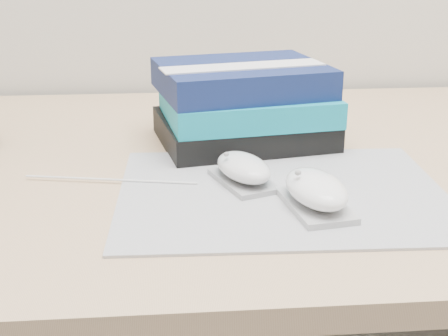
{
  "coord_description": "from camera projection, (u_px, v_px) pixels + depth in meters",
  "views": [
    {
      "loc": [
        -0.1,
        0.73,
        1.03
      ],
      "look_at": [
        -0.04,
        1.42,
        0.77
      ],
      "focal_mm": 50.0,
      "sensor_mm": 36.0,
      "label": 1
    }
  ],
  "objects": [
    {
      "name": "desk",
      "position": [
        239.0,
        274.0,
        1.05
      ],
      "size": [
        1.6,
        0.8,
        0.73
      ],
      "color": "tan",
      "rests_on": "ground"
    },
    {
      "name": "mousepad",
      "position": [
        282.0,
        192.0,
        0.77
      ],
      "size": [
        0.41,
        0.33,
        0.0
      ],
      "primitive_type": "cube",
      "rotation": [
        0.0,
        0.0,
        -0.03
      ],
      "color": "gray",
      "rests_on": "desk"
    },
    {
      "name": "mouse_rear",
      "position": [
        243.0,
        170.0,
        0.79
      ],
      "size": [
        0.09,
        0.12,
        0.04
      ],
      "color": "#969699",
      "rests_on": "mousepad"
    },
    {
      "name": "mouse_front",
      "position": [
        316.0,
        191.0,
        0.72
      ],
      "size": [
        0.08,
        0.12,
        0.05
      ],
      "color": "#A4A4A6",
      "rests_on": "mousepad"
    },
    {
      "name": "usb_cable",
      "position": [
        111.0,
        180.0,
        0.81
      ],
      "size": [
        0.22,
        0.05,
        0.0
      ],
      "primitive_type": "cylinder",
      "rotation": [
        0.0,
        1.57,
        -0.2
      ],
      "color": "white",
      "rests_on": "mousepad"
    },
    {
      "name": "book_stack",
      "position": [
        244.0,
        104.0,
        0.95
      ],
      "size": [
        0.28,
        0.24,
        0.12
      ],
      "color": "black",
      "rests_on": "desk"
    }
  ]
}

